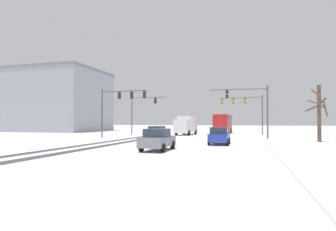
# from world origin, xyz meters

# --- Properties ---
(ground_plane) EXTENTS (300.00, 300.00, 0.00)m
(ground_plane) POSITION_xyz_m (0.00, 0.00, 0.00)
(ground_plane) COLOR white
(wheel_track_left_lane) EXTENTS (1.11, 32.02, 0.01)m
(wheel_track_left_lane) POSITION_xyz_m (-4.06, 14.56, 0.00)
(wheel_track_left_lane) COLOR #424247
(wheel_track_left_lane) RESTS_ON ground
(wheel_track_right_lane) EXTENTS (1.02, 32.02, 0.01)m
(wheel_track_right_lane) POSITION_xyz_m (-6.18, 14.56, 0.00)
(wheel_track_right_lane) COLOR #424247
(wheel_track_right_lane) RESTS_ON ground
(sidewalk_kerb_right) EXTENTS (4.00, 32.02, 0.12)m
(sidewalk_kerb_right) POSITION_xyz_m (11.90, 13.10, 0.06)
(sidewalk_kerb_right) COLOR white
(sidewalk_kerb_right) RESTS_ON ground
(traffic_signal_far_right) EXTENTS (6.85, 0.59, 6.50)m
(traffic_signal_far_right) POSITION_xyz_m (7.77, 39.24, 4.82)
(traffic_signal_far_right) COLOR #47474C
(traffic_signal_far_right) RESTS_ON ground
(traffic_signal_near_right) EXTENTS (6.86, 0.65, 6.50)m
(traffic_signal_near_right) POSITION_xyz_m (8.58, 26.98, 4.48)
(traffic_signal_near_right) COLOR #47474C
(traffic_signal_near_right) RESTS_ON ground
(traffic_signal_near_left) EXTENTS (6.55, 0.56, 6.50)m
(traffic_signal_near_left) POSITION_xyz_m (-7.89, 25.00, 4.81)
(traffic_signal_near_left) COLOR #47474C
(traffic_signal_near_left) RESTS_ON ground
(traffic_signal_far_left) EXTENTS (6.13, 0.42, 6.50)m
(traffic_signal_far_left) POSITION_xyz_m (-8.82, 35.05, 4.43)
(traffic_signal_far_left) COLOR #47474C
(traffic_signal_far_left) RESTS_ON ground
(car_dark_green_lead) EXTENTS (1.86, 4.12, 1.62)m
(car_dark_green_lead) POSITION_xyz_m (-2.02, 22.83, 0.82)
(car_dark_green_lead) COLOR #194C2D
(car_dark_green_lead) RESTS_ON ground
(car_blue_second) EXTENTS (1.84, 4.10, 1.62)m
(car_blue_second) POSITION_xyz_m (5.62, 18.34, 0.82)
(car_blue_second) COLOR #233899
(car_blue_second) RESTS_ON ground
(car_grey_third) EXTENTS (1.87, 4.12, 1.62)m
(car_grey_third) POSITION_xyz_m (1.72, 11.47, 0.82)
(car_grey_third) COLOR slate
(car_grey_third) RESTS_ON ground
(bus_oncoming) EXTENTS (2.79, 11.03, 3.38)m
(bus_oncoming) POSITION_xyz_m (3.76, 45.16, 1.99)
(bus_oncoming) COLOR #B21E1E
(bus_oncoming) RESTS_ON ground
(box_truck_delivery) EXTENTS (2.53, 7.48, 3.02)m
(box_truck_delivery) POSITION_xyz_m (-1.46, 36.47, 1.63)
(box_truck_delivery) COLOR silver
(box_truck_delivery) RESTS_ON ground
(bare_tree_sidewalk_mid) EXTENTS (2.23, 2.51, 6.03)m
(bare_tree_sidewalk_mid) POSITION_xyz_m (15.47, 24.45, 3.23)
(bare_tree_sidewalk_mid) COLOR brown
(bare_tree_sidewalk_mid) RESTS_ON ground
(office_building_far_left_block) EXTENTS (24.48, 16.77, 13.59)m
(office_building_far_left_block) POSITION_xyz_m (-35.36, 45.45, 6.80)
(office_building_far_left_block) COLOR #9399A3
(office_building_far_left_block) RESTS_ON ground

